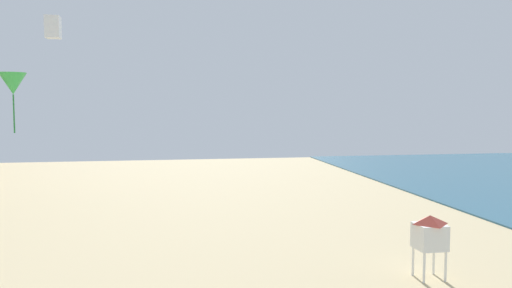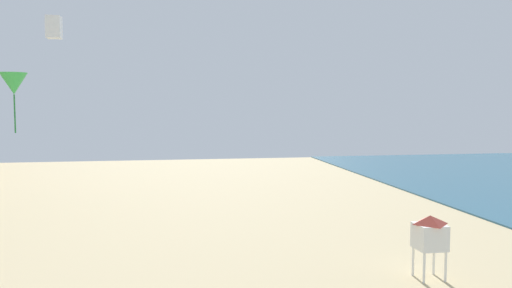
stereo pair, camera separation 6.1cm
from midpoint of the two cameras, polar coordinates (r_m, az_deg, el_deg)
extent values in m
cylinder|color=white|center=(21.26, 18.23, -13.03)|extent=(0.10, 0.10, 1.20)
cylinder|color=white|center=(21.68, 20.38, -12.74)|extent=(0.10, 0.10, 1.20)
cylinder|color=white|center=(22.02, 17.10, -12.40)|extent=(0.10, 0.10, 1.20)
cylinder|color=white|center=(22.43, 19.19, -12.14)|extent=(0.10, 0.10, 1.20)
cube|color=white|center=(21.55, 18.79, -9.77)|extent=(1.10, 1.10, 1.00)
pyramid|color=#D14C3D|center=(21.40, 18.84, -8.02)|extent=(1.10, 1.10, 0.35)
cube|color=white|center=(43.06, -21.82, 12.06)|extent=(1.08, 1.08, 1.70)
cone|color=green|center=(37.41, -25.61, 6.13)|extent=(1.75, 1.75, 1.44)
cylinder|color=#277C35|center=(37.38, -25.52, 3.08)|extent=(0.10, 0.10, 2.55)
camera|label=1|loc=(0.03, -90.08, -0.01)|focal=35.73mm
camera|label=2|loc=(0.03, 89.92, 0.01)|focal=35.73mm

